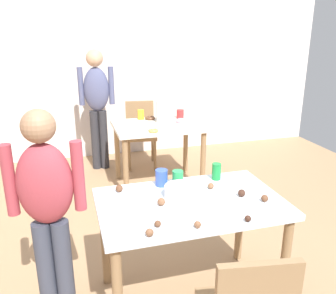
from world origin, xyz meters
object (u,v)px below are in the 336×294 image
(dining_table_near, at_px, (190,215))
(dining_table_far, at_px, (158,134))
(person_girl_near, at_px, (47,204))
(soda_can, at_px, (216,171))
(person_adult_far, at_px, (97,99))
(mixing_bowl, at_px, (181,192))
(pitcher_far, at_px, (161,112))
(chair_far_table, at_px, (140,130))

(dining_table_near, distance_m, dining_table_far, 1.94)
(person_girl_near, relative_size, soda_can, 11.44)
(dining_table_far, height_order, person_adult_far, person_adult_far)
(mixing_bowl, bearing_deg, soda_can, 31.34)
(person_adult_far, distance_m, pitcher_far, 0.95)
(dining_table_far, relative_size, person_girl_near, 0.73)
(chair_far_table, height_order, pitcher_far, pitcher_far)
(dining_table_far, height_order, person_girl_near, person_girl_near)
(chair_far_table, xyz_separation_m, mixing_bowl, (-0.27, -2.58, 0.29))
(chair_far_table, distance_m, pitcher_far, 0.77)
(chair_far_table, height_order, person_girl_near, person_girl_near)
(dining_table_far, relative_size, chair_far_table, 1.16)
(dining_table_near, distance_m, chair_far_table, 2.66)
(dining_table_far, xyz_separation_m, soda_can, (0.01, -1.65, 0.18))
(dining_table_near, distance_m, person_adult_far, 2.69)
(dining_table_far, distance_m, person_adult_far, 1.01)
(person_girl_near, bearing_deg, chair_far_table, 66.99)
(person_girl_near, bearing_deg, soda_can, 10.85)
(person_girl_near, distance_m, person_adult_far, 2.67)
(chair_far_table, bearing_deg, pitcher_far, -79.77)
(dining_table_near, xyz_separation_m, mixing_bowl, (-0.04, 0.07, 0.14))
(dining_table_near, bearing_deg, pitcher_far, 80.13)
(dining_table_far, distance_m, mixing_bowl, 1.89)
(dining_table_far, bearing_deg, person_girl_near, -121.86)
(chair_far_table, relative_size, pitcher_far, 3.39)
(dining_table_near, xyz_separation_m, person_adult_far, (-0.33, 2.66, 0.29))
(mixing_bowl, xyz_separation_m, soda_can, (0.34, 0.21, 0.02))
(person_girl_near, xyz_separation_m, soda_can, (1.17, 0.22, -0.02))
(soda_can, bearing_deg, chair_far_table, 91.68)
(dining_table_near, xyz_separation_m, pitcher_far, (0.35, 1.99, 0.23))
(chair_far_table, bearing_deg, dining_table_far, -85.17)
(person_girl_near, xyz_separation_m, mixing_bowl, (0.83, 0.02, -0.04))
(mixing_bowl, bearing_deg, person_girl_near, -178.84)
(chair_far_table, height_order, mixing_bowl, chair_far_table)
(dining_table_near, relative_size, soda_can, 9.76)
(mixing_bowl, relative_size, pitcher_far, 0.85)
(dining_table_near, height_order, dining_table_far, same)
(dining_table_near, bearing_deg, dining_table_far, 81.48)
(chair_far_table, bearing_deg, mixing_bowl, -96.01)
(dining_table_far, bearing_deg, pitcher_far, 48.22)
(person_girl_near, height_order, person_adult_far, person_adult_far)
(pitcher_far, bearing_deg, mixing_bowl, -101.50)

